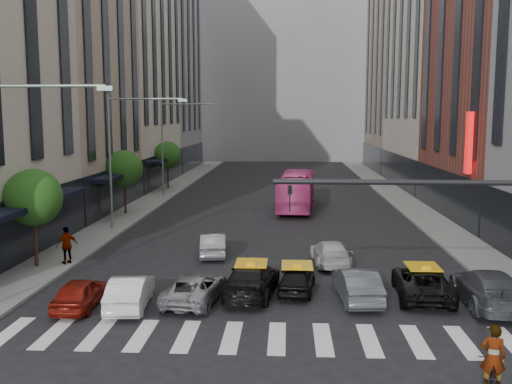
# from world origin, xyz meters

# --- Properties ---
(ground) EXTENTS (160.00, 160.00, 0.00)m
(ground) POSITION_xyz_m (0.00, 0.00, 0.00)
(ground) COLOR black
(ground) RESTS_ON ground
(sidewalk_left) EXTENTS (3.00, 96.00, 0.15)m
(sidewalk_left) POSITION_xyz_m (-11.50, 30.00, 0.07)
(sidewalk_left) COLOR slate
(sidewalk_left) RESTS_ON ground
(sidewalk_right) EXTENTS (3.00, 96.00, 0.15)m
(sidewalk_right) POSITION_xyz_m (11.50, 30.00, 0.07)
(sidewalk_right) COLOR slate
(sidewalk_right) RESTS_ON ground
(building_left_b) EXTENTS (8.00, 16.00, 24.00)m
(building_left_b) POSITION_xyz_m (-17.00, 28.00, 12.00)
(building_left_b) COLOR tan
(building_left_b) RESTS_ON ground
(building_left_c) EXTENTS (8.00, 20.00, 36.00)m
(building_left_c) POSITION_xyz_m (-17.00, 46.00, 18.00)
(building_left_c) COLOR beige
(building_left_c) RESTS_ON ground
(building_left_d) EXTENTS (8.00, 18.00, 30.00)m
(building_left_d) POSITION_xyz_m (-17.00, 65.00, 15.00)
(building_left_d) COLOR gray
(building_left_d) RESTS_ON ground
(building_right_b) EXTENTS (8.00, 18.00, 26.00)m
(building_right_b) POSITION_xyz_m (17.00, 27.00, 13.00)
(building_right_b) COLOR brown
(building_right_b) RESTS_ON ground
(building_right_c) EXTENTS (8.00, 20.00, 40.00)m
(building_right_c) POSITION_xyz_m (17.00, 46.00, 20.00)
(building_right_c) COLOR beige
(building_right_c) RESTS_ON ground
(building_right_d) EXTENTS (8.00, 18.00, 28.00)m
(building_right_d) POSITION_xyz_m (17.00, 65.00, 14.00)
(building_right_d) COLOR tan
(building_right_d) RESTS_ON ground
(building_far) EXTENTS (30.00, 10.00, 36.00)m
(building_far) POSITION_xyz_m (0.00, 85.00, 18.00)
(building_far) COLOR gray
(building_far) RESTS_ON ground
(tree_near) EXTENTS (2.88, 2.88, 4.95)m
(tree_near) POSITION_xyz_m (-11.80, 10.00, 3.65)
(tree_near) COLOR black
(tree_near) RESTS_ON sidewalk_left
(tree_mid) EXTENTS (2.88, 2.88, 4.95)m
(tree_mid) POSITION_xyz_m (-11.80, 26.00, 3.65)
(tree_mid) COLOR black
(tree_mid) RESTS_ON sidewalk_left
(tree_far) EXTENTS (2.88, 2.88, 4.95)m
(tree_far) POSITION_xyz_m (-11.80, 42.00, 3.65)
(tree_far) COLOR black
(tree_far) RESTS_ON sidewalk_left
(streetlamp_near) EXTENTS (5.38, 0.25, 9.00)m
(streetlamp_near) POSITION_xyz_m (-10.04, 4.00, 5.90)
(streetlamp_near) COLOR gray
(streetlamp_near) RESTS_ON sidewalk_left
(streetlamp_mid) EXTENTS (5.38, 0.25, 9.00)m
(streetlamp_mid) POSITION_xyz_m (-10.04, 20.00, 5.90)
(streetlamp_mid) COLOR gray
(streetlamp_mid) RESTS_ON sidewalk_left
(streetlamp_far) EXTENTS (5.38, 0.25, 9.00)m
(streetlamp_far) POSITION_xyz_m (-10.04, 36.00, 5.90)
(streetlamp_far) COLOR gray
(streetlamp_far) RESTS_ON sidewalk_left
(liberty_sign) EXTENTS (0.30, 0.70, 4.00)m
(liberty_sign) POSITION_xyz_m (12.60, 20.00, 6.00)
(liberty_sign) COLOR red
(liberty_sign) RESTS_ON ground
(car_red) EXTENTS (1.51, 3.65, 1.24)m
(car_red) POSITION_xyz_m (-7.40, 4.23, 0.62)
(car_red) COLOR maroon
(car_red) RESTS_ON ground
(car_white_front) EXTENTS (1.77, 4.16, 1.34)m
(car_white_front) POSITION_xyz_m (-5.40, 4.41, 0.67)
(car_white_front) COLOR silver
(car_white_front) RESTS_ON ground
(car_silver) EXTENTS (2.51, 4.53, 1.20)m
(car_silver) POSITION_xyz_m (-2.90, 5.22, 0.60)
(car_silver) COLOR gray
(car_silver) RESTS_ON ground
(taxi_left) EXTENTS (2.53, 5.10, 1.43)m
(taxi_left) POSITION_xyz_m (-0.60, 6.22, 0.71)
(taxi_left) COLOR black
(taxi_left) RESTS_ON ground
(taxi_center) EXTENTS (1.86, 3.73, 1.22)m
(taxi_center) POSITION_xyz_m (1.37, 6.74, 0.61)
(taxi_center) COLOR black
(taxi_center) RESTS_ON ground
(car_grey_mid) EXTENTS (1.82, 4.34, 1.39)m
(car_grey_mid) POSITION_xyz_m (3.87, 5.83, 0.70)
(car_grey_mid) COLOR #474B50
(car_grey_mid) RESTS_ON ground
(taxi_right) EXTENTS (2.57, 4.96, 1.34)m
(taxi_right) POSITION_xyz_m (6.70, 6.38, 0.67)
(taxi_right) COLOR black
(taxi_right) RESTS_ON ground
(car_grey_curb) EXTENTS (2.26, 5.25, 1.51)m
(car_grey_curb) POSITION_xyz_m (9.12, 5.41, 0.75)
(car_grey_curb) COLOR #404247
(car_grey_curb) RESTS_ON ground
(car_row2_left) EXTENTS (1.82, 4.04, 1.29)m
(car_row2_left) POSITION_xyz_m (-3.19, 13.22, 0.64)
(car_row2_left) COLOR #9A9A9F
(car_row2_left) RESTS_ON ground
(car_row2_right) EXTENTS (2.09, 4.43, 1.25)m
(car_row2_right) POSITION_xyz_m (3.19, 11.70, 0.62)
(car_row2_right) COLOR silver
(car_row2_right) RESTS_ON ground
(bus) EXTENTS (3.34, 11.16, 3.07)m
(bus) POSITION_xyz_m (1.68, 29.71, 1.53)
(bus) COLOR #E14291
(bus) RESTS_ON ground
(motorcycle) EXTENTS (1.05, 1.96, 0.98)m
(motorcycle) POSITION_xyz_m (6.57, -2.44, 0.49)
(motorcycle) COLOR black
(motorcycle) RESTS_ON ground
(rider) EXTENTS (0.76, 0.59, 1.86)m
(rider) POSITION_xyz_m (6.57, -2.44, 1.91)
(rider) COLOR gray
(rider) RESTS_ON motorcycle
(pedestrian_far) EXTENTS (1.14, 1.13, 1.93)m
(pedestrian_far) POSITION_xyz_m (-10.40, 10.53, 1.11)
(pedestrian_far) COLOR gray
(pedestrian_far) RESTS_ON sidewalk_left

